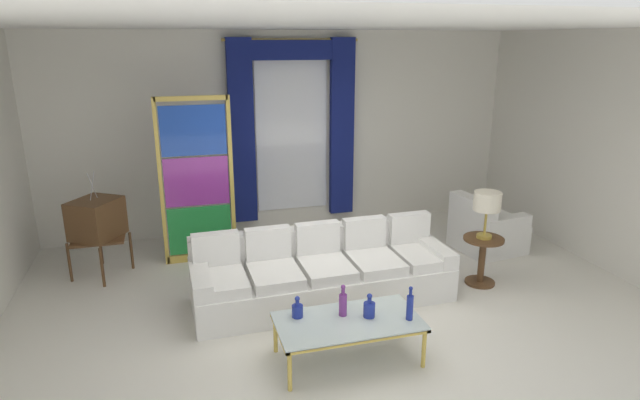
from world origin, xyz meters
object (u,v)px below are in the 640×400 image
bottle_ruby_flask (297,310)px  stained_glass_divider (197,185)px  coffee_table (348,323)px  bottle_blue_decanter (343,303)px  bottle_crystal_tall (369,309)px  vintage_tv (96,221)px  round_side_table (482,256)px  peacock_figurine (245,250)px  table_lamp_brass (487,203)px  couch_white_long (322,273)px  bottle_amber_squat (410,306)px  armchair_white (485,231)px

bottle_ruby_flask → stained_glass_divider: 2.73m
coffee_table → bottle_blue_decanter: size_ratio=4.26×
bottle_crystal_tall → coffee_table: bearing=-178.4°
vintage_tv → round_side_table: vintage_tv is taller
bottle_crystal_tall → peacock_figurine: 2.56m
coffee_table → table_lamp_brass: (2.08, 1.09, 0.65)m
vintage_tv → table_lamp_brass: 4.74m
bottle_blue_decanter → table_lamp_brass: bearing=25.2°
couch_white_long → bottle_crystal_tall: bearing=-85.6°
couch_white_long → round_side_table: bearing=-4.9°
coffee_table → peacock_figurine: peacock_figurine is taller
table_lamp_brass → vintage_tv: bearing=161.1°
bottle_amber_squat → bottle_ruby_flask: (-0.97, 0.33, -0.06)m
bottle_blue_decanter → round_side_table: 2.33m
table_lamp_brass → stained_glass_divider: bearing=152.7°
couch_white_long → bottle_ruby_flask: size_ratio=13.96×
vintage_tv → stained_glass_divider: (1.24, 0.13, 0.33)m
coffee_table → round_side_table: round_side_table is taller
round_side_table → table_lamp_brass: 0.67m
armchair_white → coffee_table: bearing=-143.4°
couch_white_long → vintage_tv: (-2.50, 1.36, 0.42)m
coffee_table → peacock_figurine: (-0.61, 2.42, -0.16)m
couch_white_long → bottle_amber_squat: size_ratio=8.86×
vintage_tv → couch_white_long: bearing=-28.6°
couch_white_long → vintage_tv: bearing=151.4°
coffee_table → bottle_amber_squat: bottle_amber_squat is taller
round_side_table → armchair_white: bearing=55.6°
armchair_white → bottle_amber_squat: bearing=-135.2°
couch_white_long → armchair_white: couch_white_long is taller
bottle_ruby_flask → stained_glass_divider: stained_glass_divider is taller
couch_white_long → armchair_white: 2.73m
couch_white_long → peacock_figurine: (-0.72, 1.16, -0.09)m
stained_glass_divider → couch_white_long: bearing=-50.0°
table_lamp_brass → peacock_figurine: bearing=153.7°
armchair_white → vintage_tv: bearing=173.4°
bottle_ruby_flask → vintage_tv: vintage_tv is taller
vintage_tv → stained_glass_divider: bearing=6.2°
vintage_tv → peacock_figurine: size_ratio=2.24×
bottle_amber_squat → armchair_white: size_ratio=0.36×
bottle_blue_decanter → couch_white_long: bearing=83.7°
bottle_blue_decanter → stained_glass_divider: 2.93m
couch_white_long → bottle_blue_decanter: size_ratio=9.44×
coffee_table → vintage_tv: vintage_tv is taller
bottle_ruby_flask → vintage_tv: 3.13m
vintage_tv → peacock_figurine: bearing=-6.5°
armchair_white → table_lamp_brass: (-0.65, -0.94, 0.74)m
bottle_blue_decanter → table_lamp_brass: 2.37m
bottle_blue_decanter → bottle_ruby_flask: 0.42m
bottle_crystal_tall → armchair_white: armchair_white is taller
bottle_amber_squat → round_side_table: (1.54, 1.23, -0.19)m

